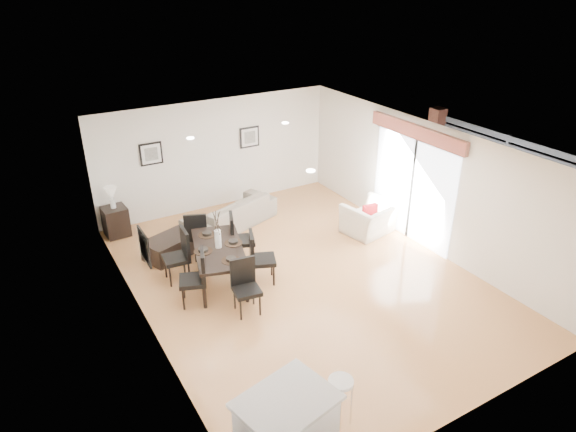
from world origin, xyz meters
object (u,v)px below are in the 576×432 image
dining_chair_wfar (180,252)px  dining_chair_enear (258,255)px  sofa (230,213)px  dining_chair_wnear (197,275)px  dining_chair_foot (196,232)px  side_table (116,221)px  dining_chair_efar (238,236)px  armchair (370,218)px  dining_table (219,251)px  bar_stool (341,386)px  coffee_table (171,246)px  dining_chair_head (245,283)px  kitchen_island (287,424)px

dining_chair_wfar → dining_chair_enear: 1.49m
dining_chair_wfar → sofa: bearing=136.4°
sofa → dining_chair_wnear: bearing=34.8°
sofa → dining_chair_foot: 1.50m
side_table → dining_chair_efar: bearing=-52.5°
dining_chair_wfar → side_table: size_ratio=1.56×
armchair → dining_table: size_ratio=0.57×
dining_table → dining_chair_enear: (0.62, -0.41, -0.08)m
dining_table → bar_stool: dining_table is taller
coffee_table → dining_chair_enear: bearing=-78.2°
dining_chair_wfar → dining_chair_efar: bearing=96.4°
side_table → coffee_table: bearing=-63.7°
dining_chair_head → dining_chair_enear: bearing=56.1°
sofa → coffee_table: (-1.64, -0.61, -0.12)m
armchair → dining_chair_efar: (-3.12, 0.36, 0.24)m
armchair → dining_table: (-3.73, -0.12, 0.30)m
armchair → dining_chair_enear: bearing=-1.2°
dining_chair_efar → coffee_table: 1.50m
dining_chair_efar → sofa: bearing=2.3°
dining_chair_enear → sofa: bearing=10.1°
dining_chair_efar → dining_chair_head: dining_chair_efar is taller
dining_chair_enear → dining_chair_efar: dining_chair_efar is taller
bar_stool → side_table: bearing=100.1°
armchair → dining_table: dining_table is taller
armchair → dining_chair_wnear: dining_chair_wnear is taller
dining_chair_efar → bar_stool: size_ratio=1.46×
dining_chair_efar → coffee_table: bearing=71.6°
dining_chair_enear → kitchen_island: 3.85m
dining_chair_efar → coffee_table: size_ratio=0.99×
dining_table → side_table: (-1.26, 2.92, -0.32)m
dining_chair_wnear → dining_table: bearing=147.7°
dining_chair_foot → side_table: 2.21m
dining_chair_wnear → kitchen_island: bearing=17.0°
dining_table → dining_chair_wnear: size_ratio=1.85×
sofa → dining_chair_enear: bearing=58.0°
armchair → side_table: (-4.99, 2.80, -0.02)m
armchair → dining_chair_foot: (-3.77, 0.98, 0.21)m
dining_chair_wnear → dining_chair_efar: bearing=147.8°
sofa → dining_chair_wfar: 2.37m
dining_table → dining_chair_foot: size_ratio=1.91×
dining_chair_wfar → coffee_table: size_ratio=0.98×
dining_chair_wnear → dining_chair_efar: (1.24, 0.94, 0.01)m
armchair → coffee_table: 4.43m
dining_table → coffee_table: (-0.51, 1.40, -0.45)m
dining_table → dining_chair_wnear: dining_chair_wnear is taller
dining_chair_wfar → dining_chair_enear: (1.24, -0.84, -0.00)m
armchair → dining_chair_wnear: 4.40m
sofa → armchair: size_ratio=2.11×
dining_chair_wfar → bar_stool: bearing=12.1°
dining_chair_wnear → coffee_table: dining_chair_wnear is taller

